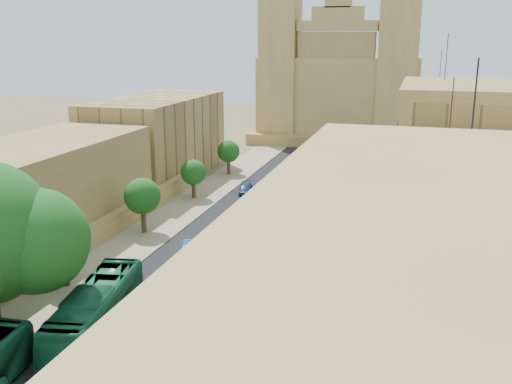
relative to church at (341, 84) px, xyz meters
The scene contains 30 objects.
road_surface 49.54m from the church, 90.00° to the right, with size 14.00×140.00×0.01m, color black.
sidewalk_east 50.44m from the church, 78.94° to the right, with size 5.00×140.00×0.01m, color #91815F.
sidewalk_west 50.44m from the church, 101.06° to the right, with size 5.00×140.00×0.01m, color #91815F.
kerb_east 50.02m from the church, 81.81° to the right, with size 0.25×140.00×0.12m, color #91815F.
kerb_west 50.02m from the church, 98.19° to the right, with size 0.25×140.00×0.12m, color #91815F.
townhouse_a 83.22m from the church, 78.94° to the right, with size 9.00×14.00×16.40m.
townhouse_b 69.58m from the church, 76.73° to the right, with size 9.00×14.00×14.90m.
townhouse_c 56.00m from the church, 73.43° to the right, with size 9.00×14.00×17.40m.
townhouse_d 42.84m from the church, 68.07° to the right, with size 9.00×14.00×15.90m.
west_wall 60.55m from the church, 102.04° to the right, with size 1.00×40.00×1.80m, color #9B7C46.
west_building_low 63.45m from the church, 106.54° to the right, with size 10.00×28.00×8.40m, color olive.
west_building_mid 39.27m from the church, 117.48° to the right, with size 10.00×22.00×10.00m, color #A5844B.
church is the anchor object (origin of this frame).
street_tree_a 67.65m from the church, 98.54° to the right, with size 3.19×3.19×4.91m.
street_tree_b 55.86m from the church, 100.38° to the right, with size 3.28×3.28×5.04m.
street_tree_c 44.27m from the church, 103.21° to the right, with size 2.79×2.79×4.29m.
street_tree_d 32.87m from the church, 108.09° to the right, with size 2.87×2.87×4.42m.
red_truck 75.48m from the church, 90.28° to the right, with size 3.81×6.01×3.32m.
olive_pickup 59.36m from the church, 86.10° to the right, with size 2.59×5.14×2.06m.
bus_green_north 72.64m from the church, 93.37° to the right, with size 2.53×10.81×3.01m, color #175C39.
bus_red_east 62.38m from the church, 83.97° to the right, with size 2.35×10.02×2.79m, color maroon.
bus_cream_east 54.26m from the church, 84.67° to the right, with size 1.97×8.43×2.35m, color beige.
car_blue_a 60.17m from the church, 93.51° to the right, with size 1.56×3.88×1.32m, color #3B7ECE.
car_white_a 46.25m from the church, 91.33° to the right, with size 1.36×3.90×1.29m, color white.
car_cream 61.05m from the church, 86.19° to the right, with size 1.92×4.16×1.16m, color beige.
car_dkblue 40.67m from the church, 97.24° to the right, with size 1.53×3.77×1.09m, color navy.
car_white_b 36.13m from the church, 84.98° to the right, with size 1.32×3.29×1.12m, color beige.
car_blue_b 25.46m from the church, 96.86° to the right, with size 1.51×4.33×1.43m, color teal.
pedestrian_a 68.95m from the church, 83.71° to the right, with size 0.60×0.40×1.65m, color #25232A.
pedestrian_c 64.40m from the church, 82.69° to the right, with size 0.93×0.39×1.58m, color #303031.
Camera 1 is at (13.29, -20.30, 16.99)m, focal length 40.00 mm.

